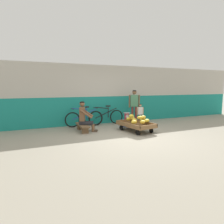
{
  "coord_description": "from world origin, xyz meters",
  "views": [
    {
      "loc": [
        -3.24,
        -5.75,
        1.68
      ],
      "look_at": [
        -0.25,
        0.98,
        0.75
      ],
      "focal_mm": 32.12,
      "sensor_mm": 36.0,
      "label": 1
    }
  ],
  "objects": [
    {
      "name": "weighing_scale",
      "position": [
        0.74,
        1.67,
        0.45
      ],
      "size": [
        0.3,
        0.3,
        0.29
      ],
      "color": "#28282D",
      "rests_on": "plastic_crate"
    },
    {
      "name": "low_bench",
      "position": [
        -1.24,
        1.5,
        0.2
      ],
      "size": [
        0.33,
        1.11,
        0.27
      ],
      "color": "brown",
      "rests_on": "ground"
    },
    {
      "name": "vendor_seated",
      "position": [
        -1.16,
        1.46,
        0.57
      ],
      "size": [
        0.74,
        0.62,
        1.14
      ],
      "color": "brown",
      "rests_on": "ground"
    },
    {
      "name": "customer_adult",
      "position": [
        1.3,
        2.0,
        0.95
      ],
      "size": [
        0.45,
        0.32,
        1.53
      ],
      "color": "brown",
      "rests_on": "ground"
    },
    {
      "name": "plastic_crate",
      "position": [
        0.74,
        1.67,
        0.15
      ],
      "size": [
        0.36,
        0.28,
        0.3
      ],
      "color": "#234CA8",
      "rests_on": "ground"
    },
    {
      "name": "bicycle_near_left",
      "position": [
        -0.91,
        2.39,
        0.35
      ],
      "size": [
        1.66,
        0.48,
        0.86
      ],
      "color": "black",
      "rests_on": "ground"
    },
    {
      "name": "banana_cart",
      "position": [
        0.6,
        0.68,
        0.24
      ],
      "size": [
        1.04,
        1.55,
        0.36
      ],
      "color": "brown",
      "rests_on": "ground"
    },
    {
      "name": "bicycle_far_left",
      "position": [
        0.1,
        2.41,
        0.35
      ],
      "size": [
        1.66,
        0.48,
        0.86
      ],
      "color": "black",
      "rests_on": "ground"
    },
    {
      "name": "back_wall",
      "position": [
        0.0,
        2.88,
        1.32
      ],
      "size": [
        16.0,
        0.3,
        2.65
      ],
      "color": "#19847A",
      "rests_on": "ground"
    },
    {
      "name": "ground_plane",
      "position": [
        0.0,
        0.0,
        0.0
      ],
      "size": [
        80.0,
        80.0,
        0.0
      ],
      "primitive_type": "plane",
      "color": "gray"
    },
    {
      "name": "banana_pile",
      "position": [
        0.68,
        0.69,
        0.46
      ],
      "size": [
        0.84,
        1.26,
        0.26
      ],
      "color": "gold",
      "rests_on": "banana_cart"
    },
    {
      "name": "customer_child",
      "position": [
        1.35,
        1.59,
        0.58
      ],
      "size": [
        0.29,
        0.17,
        0.95
      ],
      "color": "#232328",
      "rests_on": "ground"
    }
  ]
}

